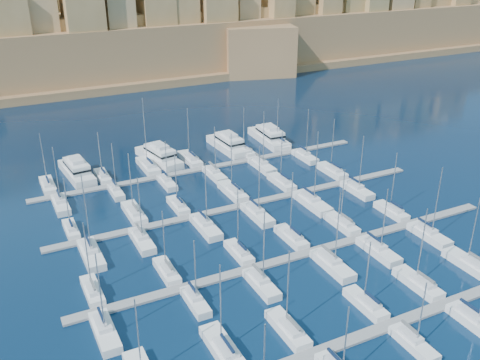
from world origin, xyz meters
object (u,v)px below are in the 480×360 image
sailboat_4 (418,283)px  motor_yacht_d (269,136)px  motor_yacht_a (77,170)px  motor_yacht_b (159,155)px  motor_yacht_c (228,144)px  sailboat_2 (288,329)px

sailboat_4 → motor_yacht_d: 71.23m
sailboat_4 → motor_yacht_d: (11.88, 70.23, 0.98)m
sailboat_4 → motor_yacht_a: (-40.59, 69.69, 0.98)m
motor_yacht_b → motor_yacht_c: bearing=-0.3°
motor_yacht_d → sailboat_4: bearing=-99.6°
motor_yacht_a → motor_yacht_c: size_ratio=0.98×
sailboat_2 → sailboat_4: 24.61m
sailboat_2 → motor_yacht_a: sailboat_2 is taller
motor_yacht_a → motor_yacht_b: same height
motor_yacht_b → motor_yacht_d: same height
motor_yacht_c → motor_yacht_d: bearing=1.5°
sailboat_4 → motor_yacht_b: sailboat_4 is taller
sailboat_4 → sailboat_2: bearing=-179.7°
motor_yacht_d → motor_yacht_b: bearing=-179.6°
sailboat_4 → motor_yacht_a: sailboat_4 is taller
sailboat_4 → motor_yacht_a: bearing=120.2°
sailboat_4 → motor_yacht_a: 80.65m
sailboat_2 → motor_yacht_c: 73.96m
motor_yacht_d → sailboat_2: bearing=-117.4°
sailboat_4 → motor_yacht_d: size_ratio=0.82×
motor_yacht_a → motor_yacht_b: size_ratio=0.95×
motor_yacht_a → sailboat_4: bearing=-59.8°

